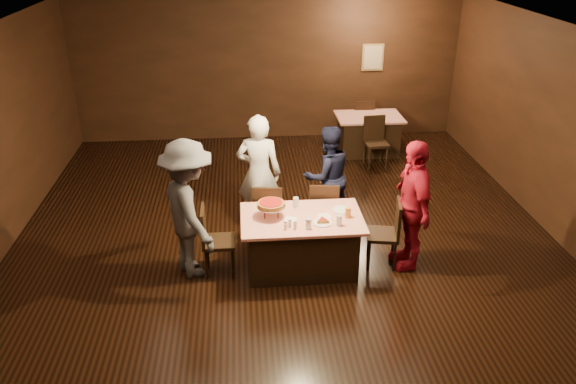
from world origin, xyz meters
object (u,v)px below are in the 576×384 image
(glass_front_right, at_px, (339,220))
(pizza_stand, at_px, (271,204))
(back_table, at_px, (368,134))
(plate_empty, at_px, (341,210))
(main_table, at_px, (302,242))
(glass_amber, at_px, (348,212))
(diner_white_jacket, at_px, (259,173))
(diner_navy_hoodie, at_px, (327,176))
(chair_back_far, at_px, (362,121))
(chair_back_near, at_px, (376,142))
(diner_grey_knit, at_px, (189,209))
(chair_end_right, at_px, (383,233))
(chair_far_left, at_px, (269,212))
(diner_red_shirt, at_px, (412,205))
(chair_end_left, at_px, (219,240))
(glass_front_left, at_px, (308,223))
(glass_back, at_px, (296,202))
(chair_far_right, at_px, (323,210))

(glass_front_right, bearing_deg, pizza_stand, 160.56)
(back_table, bearing_deg, plate_empty, -107.53)
(main_table, height_order, glass_amber, glass_amber)
(diner_white_jacket, distance_m, glass_amber, 1.65)
(glass_amber, bearing_deg, plate_empty, 104.04)
(diner_navy_hoodie, height_order, pizza_stand, diner_navy_hoodie)
(chair_back_far, distance_m, plate_empty, 4.73)
(chair_back_near, xyz_separation_m, diner_grey_knit, (-3.25, -3.37, 0.46))
(chair_end_right, xyz_separation_m, diner_grey_knit, (-2.56, 0.03, 0.46))
(glass_front_right, bearing_deg, chair_back_far, 74.77)
(main_table, distance_m, chair_far_left, 0.85)
(diner_red_shirt, bearing_deg, chair_end_left, -93.06)
(diner_red_shirt, bearing_deg, glass_front_left, -81.59)
(glass_front_right, relative_size, glass_amber, 1.00)
(back_table, distance_m, chair_far_left, 4.01)
(glass_front_left, bearing_deg, glass_back, 99.46)
(back_table, distance_m, plate_empty, 4.16)
(back_table, height_order, diner_navy_hoodie, diner_navy_hoodie)
(chair_back_far, relative_size, diner_white_jacket, 0.52)
(diner_navy_hoodie, bearing_deg, back_table, -130.94)
(pizza_stand, height_order, plate_empty, pizza_stand)
(glass_front_right, bearing_deg, chair_end_left, 170.84)
(diner_red_shirt, bearing_deg, glass_amber, -91.36)
(chair_end_left, height_order, diner_grey_knit, diner_grey_knit)
(diner_red_shirt, height_order, plate_empty, diner_red_shirt)
(chair_back_far, xyz_separation_m, diner_navy_hoodie, (-1.28, -3.48, 0.32))
(plate_empty, bearing_deg, chair_end_right, -15.26)
(diner_white_jacket, height_order, glass_back, diner_white_jacket)
(diner_navy_hoodie, bearing_deg, glass_front_left, 55.91)
(main_table, distance_m, glass_front_right, 0.69)
(chair_far_right, height_order, chair_back_near, same)
(chair_end_left, height_order, glass_amber, chair_end_left)
(diner_red_shirt, relative_size, glass_front_left, 12.93)
(chair_end_right, bearing_deg, chair_far_right, -126.25)
(chair_end_left, relative_size, glass_front_right, 6.79)
(diner_white_jacket, bearing_deg, chair_far_right, 165.87)
(diner_grey_knit, xyz_separation_m, pizza_stand, (1.06, 0.02, 0.01))
(chair_end_right, bearing_deg, chair_back_far, -177.72)
(chair_back_near, distance_m, diner_red_shirt, 3.48)
(chair_end_left, bearing_deg, glass_front_left, -104.99)
(chair_far_right, height_order, plate_empty, chair_far_right)
(chair_far_left, distance_m, chair_end_right, 1.68)
(chair_back_near, distance_m, glass_amber, 3.67)
(chair_end_left, relative_size, chair_back_far, 1.00)
(diner_grey_knit, bearing_deg, glass_front_left, -127.21)
(diner_white_jacket, xyz_separation_m, glass_back, (0.46, -0.86, -0.07))
(glass_front_left, relative_size, glass_front_right, 1.00)
(chair_back_far, xyz_separation_m, glass_front_left, (-1.75, -5.00, 0.37))
(diner_red_shirt, relative_size, glass_back, 12.93)
(diner_white_jacket, relative_size, plate_empty, 7.24)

